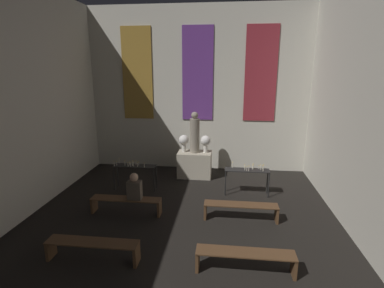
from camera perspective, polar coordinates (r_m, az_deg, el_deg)
wall_back at (r=11.17m, az=1.10°, el=10.34°), size 8.23×0.16×5.94m
altar at (r=10.66m, az=0.50°, el=-3.88°), size 1.17×0.74×0.90m
statue at (r=10.37m, az=0.51°, el=1.94°), size 0.34×0.34×1.43m
flower_vase_left at (r=10.47m, az=-1.56°, el=0.59°), size 0.34×0.34×0.61m
flower_vase_right at (r=10.39m, az=2.60°, el=0.48°), size 0.34×0.34×0.61m
candle_rack_left at (r=9.63m, az=-10.88°, el=-4.66°), size 1.34×0.38×0.99m
candle_rack_right at (r=9.23m, az=10.50°, el=-5.48°), size 1.34×0.38×1.00m
pew_third_left at (r=6.62m, az=-18.42°, el=-18.07°), size 1.86×0.36×0.43m
pew_third_right at (r=6.11m, az=10.09°, el=-20.50°), size 1.86×0.36×0.43m
pew_back_left at (r=8.27m, az=-12.44°, el=-10.80°), size 1.86×0.36×0.43m
pew_back_right at (r=7.87m, az=9.26°, el=-12.00°), size 1.86×0.36×0.43m
person_seated at (r=8.02m, az=-10.90°, el=-8.15°), size 0.36×0.24×0.71m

